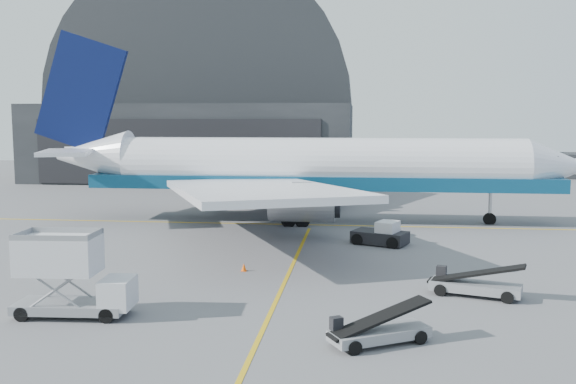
# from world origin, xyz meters

# --- Properties ---
(ground) EXTENTS (200.00, 200.00, 0.00)m
(ground) POSITION_xyz_m (0.00, 0.00, 0.00)
(ground) COLOR #565659
(ground) RESTS_ON ground
(taxi_lines) EXTENTS (80.00, 42.12, 0.02)m
(taxi_lines) POSITION_xyz_m (0.00, 12.67, 0.01)
(taxi_lines) COLOR gold
(taxi_lines) RESTS_ON ground
(hangar) EXTENTS (50.00, 28.30, 28.00)m
(hangar) POSITION_xyz_m (-22.00, 64.95, 9.54)
(hangar) COLOR black
(hangar) RESTS_ON ground
(distant_bldg_a) EXTENTS (14.00, 8.00, 4.00)m
(distant_bldg_a) POSITION_xyz_m (38.00, 72.00, 0.00)
(distant_bldg_a) COLOR black
(distant_bldg_a) RESTS_ON ground
(airliner) EXTENTS (53.45, 51.83, 18.76)m
(airliner) POSITION_xyz_m (-1.41, 22.36, 5.25)
(airliner) COLOR white
(airliner) RESTS_ON ground
(catering_truck) EXTENTS (6.12, 2.59, 4.13)m
(catering_truck) POSITION_xyz_m (-10.12, -8.98, 2.09)
(catering_truck) COLOR gray
(catering_truck) RESTS_ON ground
(pushback_tug) EXTENTS (4.80, 3.83, 1.96)m
(pushback_tug) POSITION_xyz_m (6.31, 11.45, 0.73)
(pushback_tug) COLOR black
(pushback_tug) RESTS_ON ground
(belt_loader_a) EXTENTS (4.79, 3.62, 1.87)m
(belt_loader_a) POSITION_xyz_m (5.45, -11.28, 0.58)
(belt_loader_a) COLOR gray
(belt_loader_a) RESTS_ON ground
(belt_loader_b) EXTENTS (5.42, 3.14, 2.03)m
(belt_loader_b) POSITION_xyz_m (11.11, -2.81, 0.63)
(belt_loader_b) COLOR gray
(belt_loader_b) RESTS_ON ground
(traffic_cone) EXTENTS (0.36, 0.36, 0.53)m
(traffic_cone) POSITION_xyz_m (-3.02, 1.47, 0.25)
(traffic_cone) COLOR #FC5807
(traffic_cone) RESTS_ON ground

